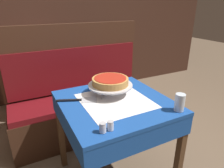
{
  "coord_description": "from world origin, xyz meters",
  "views": [
    {
      "loc": [
        -0.64,
        -1.2,
        1.47
      ],
      "look_at": [
        0.02,
        0.1,
        0.88
      ],
      "focal_mm": 32.0,
      "sensor_mm": 36.0,
      "label": 1
    }
  ],
  "objects_px": {
    "pizza_pan_stand": "(110,85)",
    "pepper_shaker": "(110,126)",
    "dining_table_front": "(115,113)",
    "pizza_server": "(79,100)",
    "dining_table_rear": "(40,66)",
    "water_glass_near": "(180,102)",
    "deep_dish_pizza": "(110,81)",
    "salt_shaker": "(103,128)",
    "booth_bench": "(82,105)",
    "condiment_caddy": "(31,54)"
  },
  "relations": [
    {
      "from": "pizza_pan_stand",
      "to": "pepper_shaker",
      "type": "height_order",
      "value": "pizza_pan_stand"
    },
    {
      "from": "dining_table_front",
      "to": "pizza_server",
      "type": "relative_size",
      "value": 2.63
    },
    {
      "from": "dining_table_rear",
      "to": "water_glass_near",
      "type": "bearing_deg",
      "value": -71.68
    },
    {
      "from": "pizza_server",
      "to": "pepper_shaker",
      "type": "bearing_deg",
      "value": -84.42
    },
    {
      "from": "pizza_server",
      "to": "deep_dish_pizza",
      "type": "bearing_deg",
      "value": 0.75
    },
    {
      "from": "deep_dish_pizza",
      "to": "water_glass_near",
      "type": "xyz_separation_m",
      "value": [
        0.3,
        -0.46,
        -0.05
      ]
    },
    {
      "from": "dining_table_rear",
      "to": "salt_shaker",
      "type": "distance_m",
      "value": 1.96
    },
    {
      "from": "dining_table_front",
      "to": "booth_bench",
      "type": "distance_m",
      "value": 0.85
    },
    {
      "from": "pepper_shaker",
      "to": "condiment_caddy",
      "type": "relative_size",
      "value": 0.34
    },
    {
      "from": "pizza_server",
      "to": "water_glass_near",
      "type": "distance_m",
      "value": 0.73
    },
    {
      "from": "dining_table_rear",
      "to": "pepper_shaker",
      "type": "bearing_deg",
      "value": -86.32
    },
    {
      "from": "water_glass_near",
      "to": "condiment_caddy",
      "type": "height_order",
      "value": "condiment_caddy"
    },
    {
      "from": "salt_shaker",
      "to": "pizza_server",
      "type": "bearing_deg",
      "value": 89.26
    },
    {
      "from": "water_glass_near",
      "to": "pepper_shaker",
      "type": "xyz_separation_m",
      "value": [
        -0.52,
        0.01,
        -0.03
      ]
    },
    {
      "from": "booth_bench",
      "to": "water_glass_near",
      "type": "relative_size",
      "value": 12.71
    },
    {
      "from": "booth_bench",
      "to": "pepper_shaker",
      "type": "xyz_separation_m",
      "value": [
        -0.18,
        -1.12,
        0.44
      ]
    },
    {
      "from": "deep_dish_pizza",
      "to": "water_glass_near",
      "type": "height_order",
      "value": "deep_dish_pizza"
    },
    {
      "from": "pizza_server",
      "to": "water_glass_near",
      "type": "relative_size",
      "value": 2.48
    },
    {
      "from": "pizza_pan_stand",
      "to": "water_glass_near",
      "type": "xyz_separation_m",
      "value": [
        0.3,
        -0.46,
        -0.01
      ]
    },
    {
      "from": "water_glass_near",
      "to": "pepper_shaker",
      "type": "bearing_deg",
      "value": 178.87
    },
    {
      "from": "dining_table_front",
      "to": "salt_shaker",
      "type": "height_order",
      "value": "salt_shaker"
    },
    {
      "from": "booth_bench",
      "to": "water_glass_near",
      "type": "xyz_separation_m",
      "value": [
        0.34,
        -1.13,
        0.47
      ]
    },
    {
      "from": "deep_dish_pizza",
      "to": "pizza_server",
      "type": "xyz_separation_m",
      "value": [
        -0.27,
        -0.0,
        -0.11
      ]
    },
    {
      "from": "pizza_server",
      "to": "water_glass_near",
      "type": "xyz_separation_m",
      "value": [
        0.57,
        -0.46,
        0.06
      ]
    },
    {
      "from": "pizza_pan_stand",
      "to": "condiment_caddy",
      "type": "distance_m",
      "value": 1.63
    },
    {
      "from": "pepper_shaker",
      "to": "condiment_caddy",
      "type": "bearing_deg",
      "value": 95.91
    },
    {
      "from": "pepper_shaker",
      "to": "condiment_caddy",
      "type": "distance_m",
      "value": 2.03
    },
    {
      "from": "pizza_pan_stand",
      "to": "booth_bench",
      "type": "bearing_deg",
      "value": 93.4
    },
    {
      "from": "dining_table_rear",
      "to": "pizza_pan_stand",
      "type": "relative_size",
      "value": 2.17
    },
    {
      "from": "dining_table_front",
      "to": "dining_table_rear",
      "type": "xyz_separation_m",
      "value": [
        -0.33,
        1.63,
        -0.01
      ]
    },
    {
      "from": "dining_table_rear",
      "to": "salt_shaker",
      "type": "height_order",
      "value": "salt_shaker"
    },
    {
      "from": "booth_bench",
      "to": "dining_table_front",
      "type": "bearing_deg",
      "value": -88.8
    },
    {
      "from": "pepper_shaker",
      "to": "booth_bench",
      "type": "bearing_deg",
      "value": 80.62
    },
    {
      "from": "deep_dish_pizza",
      "to": "pepper_shaker",
      "type": "distance_m",
      "value": 0.51
    },
    {
      "from": "dining_table_front",
      "to": "deep_dish_pizza",
      "type": "relative_size",
      "value": 2.75
    },
    {
      "from": "booth_bench",
      "to": "pepper_shaker",
      "type": "distance_m",
      "value": 1.22
    },
    {
      "from": "water_glass_near",
      "to": "pepper_shaker",
      "type": "distance_m",
      "value": 0.53
    },
    {
      "from": "deep_dish_pizza",
      "to": "pizza_server",
      "type": "bearing_deg",
      "value": -179.25
    },
    {
      "from": "dining_table_rear",
      "to": "pizza_server",
      "type": "xyz_separation_m",
      "value": [
        0.08,
        -1.5,
        0.12
      ]
    },
    {
      "from": "condiment_caddy",
      "to": "booth_bench",
      "type": "bearing_deg",
      "value": -66.44
    },
    {
      "from": "booth_bench",
      "to": "water_glass_near",
      "type": "distance_m",
      "value": 1.27
    },
    {
      "from": "pizza_pan_stand",
      "to": "salt_shaker",
      "type": "bearing_deg",
      "value": -121.34
    },
    {
      "from": "salt_shaker",
      "to": "deep_dish_pizza",
      "type": "bearing_deg",
      "value": 58.66
    },
    {
      "from": "pizza_server",
      "to": "dining_table_rear",
      "type": "bearing_deg",
      "value": 93.11
    },
    {
      "from": "pepper_shaker",
      "to": "deep_dish_pizza",
      "type": "bearing_deg",
      "value": 63.47
    },
    {
      "from": "deep_dish_pizza",
      "to": "condiment_caddy",
      "type": "height_order",
      "value": "condiment_caddy"
    },
    {
      "from": "condiment_caddy",
      "to": "dining_table_rear",
      "type": "bearing_deg",
      "value": -40.42
    },
    {
      "from": "dining_table_front",
      "to": "salt_shaker",
      "type": "bearing_deg",
      "value": -127.95
    },
    {
      "from": "condiment_caddy",
      "to": "deep_dish_pizza",
      "type": "bearing_deg",
      "value": -74.58
    },
    {
      "from": "dining_table_rear",
      "to": "condiment_caddy",
      "type": "height_order",
      "value": "condiment_caddy"
    }
  ]
}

